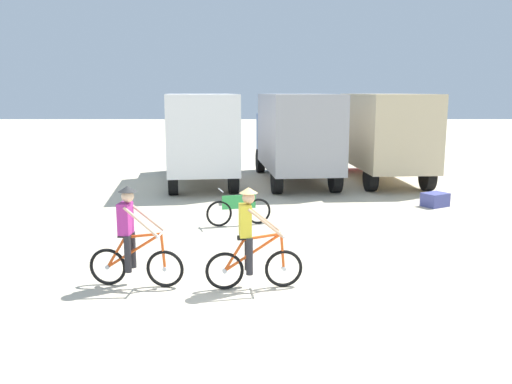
{
  "coord_description": "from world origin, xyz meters",
  "views": [
    {
      "loc": [
        -0.39,
        -8.51,
        3.43
      ],
      "look_at": [
        -0.41,
        3.92,
        1.1
      ],
      "focal_mm": 37.62,
      "sensor_mm": 36.0,
      "label": 1
    }
  ],
  "objects_px": {
    "box_truck_grey_hauler": "(296,133)",
    "cyclist_orange_shirt": "(132,240)",
    "bicycle_spare": "(239,210)",
    "supply_crate": "(436,200)",
    "box_truck_tan_camper": "(382,133)",
    "box_truck_avon_van": "(201,134)",
    "cyclist_cowboy_hat": "(252,242)"
  },
  "relations": [
    {
      "from": "box_truck_tan_camper",
      "to": "cyclist_orange_shirt",
      "type": "xyz_separation_m",
      "value": [
        -7.07,
        -11.68,
        -1.03
      ]
    },
    {
      "from": "supply_crate",
      "to": "cyclist_orange_shirt",
      "type": "bearing_deg",
      "value": -138.32
    },
    {
      "from": "cyclist_orange_shirt",
      "to": "supply_crate",
      "type": "relative_size",
      "value": 2.56
    },
    {
      "from": "box_truck_avon_van",
      "to": "supply_crate",
      "type": "xyz_separation_m",
      "value": [
        7.53,
        -4.25,
        -1.67
      ]
    },
    {
      "from": "box_truck_grey_hauler",
      "to": "cyclist_orange_shirt",
      "type": "height_order",
      "value": "box_truck_grey_hauler"
    },
    {
      "from": "bicycle_spare",
      "to": "supply_crate",
      "type": "xyz_separation_m",
      "value": [
        5.89,
        2.35,
        -0.19
      ]
    },
    {
      "from": "cyclist_orange_shirt",
      "to": "box_truck_avon_van",
      "type": "bearing_deg",
      "value": 89.45
    },
    {
      "from": "bicycle_spare",
      "to": "supply_crate",
      "type": "distance_m",
      "value": 6.35
    },
    {
      "from": "box_truck_grey_hauler",
      "to": "supply_crate",
      "type": "distance_m",
      "value": 6.18
    },
    {
      "from": "box_truck_avon_van",
      "to": "box_truck_tan_camper",
      "type": "height_order",
      "value": "same"
    },
    {
      "from": "supply_crate",
      "to": "box_truck_tan_camper",
      "type": "bearing_deg",
      "value": 96.66
    },
    {
      "from": "box_truck_tan_camper",
      "to": "cyclist_orange_shirt",
      "type": "height_order",
      "value": "box_truck_tan_camper"
    },
    {
      "from": "box_truck_grey_hauler",
      "to": "bicycle_spare",
      "type": "bearing_deg",
      "value": -105.93
    },
    {
      "from": "cyclist_cowboy_hat",
      "to": "supply_crate",
      "type": "xyz_separation_m",
      "value": [
        5.53,
        6.92,
        -0.64
      ]
    },
    {
      "from": "box_truck_grey_hauler",
      "to": "box_truck_tan_camper",
      "type": "distance_m",
      "value": 3.42
    },
    {
      "from": "box_truck_tan_camper",
      "to": "cyclist_orange_shirt",
      "type": "distance_m",
      "value": 13.69
    },
    {
      "from": "box_truck_grey_hauler",
      "to": "bicycle_spare",
      "type": "relative_size",
      "value": 4.14
    },
    {
      "from": "box_truck_grey_hauler",
      "to": "cyclist_cowboy_hat",
      "type": "xyz_separation_m",
      "value": [
        -1.57,
        -11.36,
        -1.03
      ]
    },
    {
      "from": "box_truck_avon_van",
      "to": "supply_crate",
      "type": "relative_size",
      "value": 9.84
    },
    {
      "from": "cyclist_cowboy_hat",
      "to": "bicycle_spare",
      "type": "distance_m",
      "value": 4.61
    },
    {
      "from": "cyclist_orange_shirt",
      "to": "cyclist_cowboy_hat",
      "type": "xyz_separation_m",
      "value": [
        2.11,
        -0.12,
        0.0
      ]
    },
    {
      "from": "box_truck_grey_hauler",
      "to": "supply_crate",
      "type": "xyz_separation_m",
      "value": [
        3.96,
        -4.44,
        -1.67
      ]
    },
    {
      "from": "box_truck_tan_camper",
      "to": "supply_crate",
      "type": "relative_size",
      "value": 9.69
    },
    {
      "from": "box_truck_grey_hauler",
      "to": "box_truck_tan_camper",
      "type": "xyz_separation_m",
      "value": [
        3.39,
        0.43,
        0.0
      ]
    },
    {
      "from": "cyclist_orange_shirt",
      "to": "bicycle_spare",
      "type": "relative_size",
      "value": 1.08
    },
    {
      "from": "box_truck_grey_hauler",
      "to": "supply_crate",
      "type": "bearing_deg",
      "value": -48.27
    },
    {
      "from": "cyclist_orange_shirt",
      "to": "bicycle_spare",
      "type": "xyz_separation_m",
      "value": [
        1.75,
        4.46,
        -0.45
      ]
    },
    {
      "from": "box_truck_tan_camper",
      "to": "supply_crate",
      "type": "bearing_deg",
      "value": -83.34
    },
    {
      "from": "cyclist_cowboy_hat",
      "to": "box_truck_tan_camper",
      "type": "bearing_deg",
      "value": 67.18
    },
    {
      "from": "cyclist_orange_shirt",
      "to": "cyclist_cowboy_hat",
      "type": "relative_size",
      "value": 1.0
    },
    {
      "from": "box_truck_grey_hauler",
      "to": "cyclist_orange_shirt",
      "type": "distance_m",
      "value": 11.87
    },
    {
      "from": "cyclist_orange_shirt",
      "to": "supply_crate",
      "type": "xyz_separation_m",
      "value": [
        7.64,
        6.8,
        -0.64
      ]
    }
  ]
}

